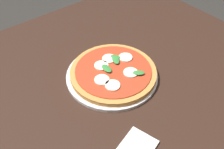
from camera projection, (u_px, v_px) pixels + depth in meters
dining_table at (110, 101)px, 0.98m from camera, size 1.38×1.16×0.77m
serving_tray at (112, 75)px, 0.95m from camera, size 0.34×0.34×0.01m
pizza at (113, 72)px, 0.93m from camera, size 0.32×0.32×0.03m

